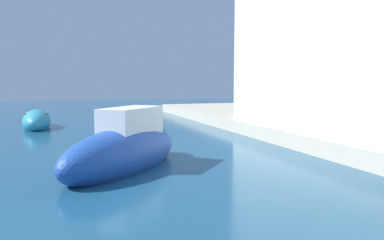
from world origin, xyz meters
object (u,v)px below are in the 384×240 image
moored_boat_2 (131,122)px  moored_boat_5 (37,121)px  quayside_tree (293,54)px  moored_boat_1 (125,150)px

moored_boat_2 → moored_boat_5: moored_boat_2 is taller
moored_boat_5 → quayside_tree: (12.29, -1.56, 3.19)m
moored_boat_5 → quayside_tree: size_ratio=0.72×
moored_boat_2 → quayside_tree: size_ratio=0.87×
moored_boat_5 → quayside_tree: quayside_tree is taller
moored_boat_1 → moored_boat_2: size_ratio=1.14×
moored_boat_2 → moored_boat_5: size_ratio=1.19×
moored_boat_1 → moored_boat_5: size_ratio=1.36×
moored_boat_2 → quayside_tree: (8.40, 0.57, 3.14)m
quayside_tree → moored_boat_2: bearing=-176.1°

